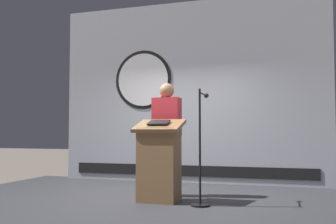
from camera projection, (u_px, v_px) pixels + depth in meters
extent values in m
plane|color=#6B6056|center=(156.00, 220.00, 5.39)|extent=(40.00, 40.00, 0.00)
cube|color=#333338|center=(156.00, 209.00, 5.40)|extent=(6.40, 4.00, 0.30)
cube|color=#B2B7C1|center=(189.00, 91.00, 7.26)|extent=(5.09, 0.10, 3.42)
cylinder|color=black|center=(143.00, 80.00, 7.49)|extent=(1.15, 0.02, 1.15)
cylinder|color=white|center=(143.00, 80.00, 7.49)|extent=(1.03, 0.02, 1.03)
cube|color=black|center=(188.00, 171.00, 7.13)|extent=(4.58, 0.02, 0.20)
cube|color=olive|center=(159.00, 165.00, 5.20)|extent=(0.52, 0.40, 0.99)
cube|color=olive|center=(159.00, 126.00, 5.23)|extent=(0.64, 0.49, 0.19)
cube|color=black|center=(159.00, 122.00, 5.21)|extent=(0.28, 0.20, 0.08)
cylinder|color=black|center=(167.00, 166.00, 5.67)|extent=(0.26, 0.26, 0.88)
cube|color=red|center=(167.00, 117.00, 5.71)|extent=(0.40, 0.24, 0.57)
sphere|color=#997051|center=(167.00, 91.00, 5.73)|extent=(0.22, 0.22, 0.22)
cylinder|color=black|center=(200.00, 205.00, 4.86)|extent=(0.24, 0.24, 0.02)
cylinder|color=black|center=(200.00, 147.00, 4.89)|extent=(0.03, 0.03, 1.49)
cylinder|color=black|center=(203.00, 94.00, 5.13)|extent=(0.02, 0.41, 0.02)
sphere|color=#262626|center=(206.00, 96.00, 5.32)|extent=(0.07, 0.07, 0.07)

